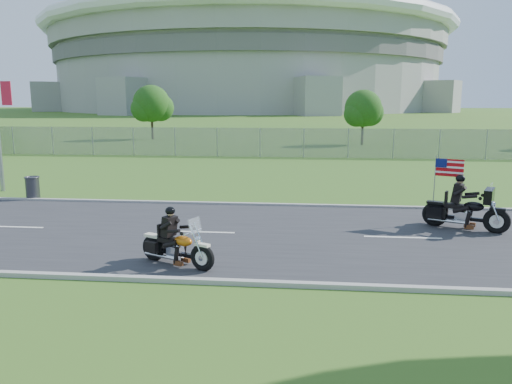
# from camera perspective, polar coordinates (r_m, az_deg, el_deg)

# --- Properties ---
(ground) EXTENTS (420.00, 420.00, 0.00)m
(ground) POSITION_cam_1_polar(r_m,az_deg,el_deg) (14.82, 0.99, -4.94)
(ground) COLOR #2C5D1D
(ground) RESTS_ON ground
(road) EXTENTS (120.00, 8.00, 0.04)m
(road) POSITION_cam_1_polar(r_m,az_deg,el_deg) (14.82, 0.99, -4.87)
(road) COLOR #28282B
(road) RESTS_ON ground
(curb_north) EXTENTS (120.00, 0.18, 0.12)m
(curb_north) POSITION_cam_1_polar(r_m,az_deg,el_deg) (18.74, 2.03, -1.48)
(curb_north) COLOR #9E9B93
(curb_north) RESTS_ON ground
(curb_south) EXTENTS (120.00, 0.18, 0.12)m
(curb_south) POSITION_cam_1_polar(r_m,az_deg,el_deg) (10.98, -0.81, -10.35)
(curb_south) COLOR #9E9B93
(curb_south) RESTS_ON ground
(fence) EXTENTS (60.00, 0.03, 2.00)m
(fence) POSITION_cam_1_polar(r_m,az_deg,el_deg) (34.91, -4.47, 5.71)
(fence) COLOR gray
(fence) RESTS_ON ground
(stadium) EXTENTS (140.40, 140.40, 29.20)m
(stadium) POSITION_cam_1_polar(r_m,az_deg,el_deg) (185.81, -0.80, 14.22)
(stadium) COLOR #A3A099
(stadium) RESTS_ON ground
(tree_fence_near) EXTENTS (3.52, 3.28, 4.75)m
(tree_fence_near) POSITION_cam_1_polar(r_m,az_deg,el_deg) (44.54, 12.20, 9.11)
(tree_fence_near) COLOR #382316
(tree_fence_near) RESTS_ON ground
(tree_fence_mid) EXTENTS (3.96, 3.69, 5.30)m
(tree_fence_mid) POSITION_cam_1_polar(r_m,az_deg,el_deg) (50.59, -11.80, 9.65)
(tree_fence_mid) COLOR #382316
(tree_fence_mid) RESTS_ON ground
(motorcycle_lead) EXTENTS (2.03, 1.12, 1.46)m
(motorcycle_lead) POSITION_cam_1_polar(r_m,az_deg,el_deg) (12.18, -9.14, -6.27)
(motorcycle_lead) COLOR black
(motorcycle_lead) RESTS_ON ground
(motorcycle_follow) EXTENTS (2.39, 1.37, 2.13)m
(motorcycle_follow) POSITION_cam_1_polar(r_m,az_deg,el_deg) (16.52, 22.76, -2.07)
(motorcycle_follow) COLOR black
(motorcycle_follow) RESTS_ON ground
(trash_can) EXTENTS (0.59, 0.59, 0.91)m
(trash_can) POSITION_cam_1_polar(r_m,az_deg,el_deg) (21.75, -24.16, 0.36)
(trash_can) COLOR #333337
(trash_can) RESTS_ON ground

